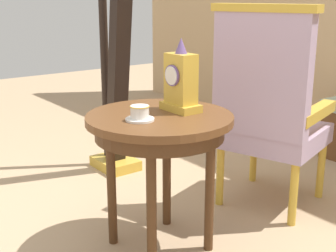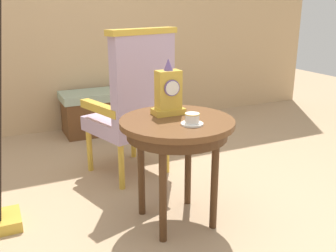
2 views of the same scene
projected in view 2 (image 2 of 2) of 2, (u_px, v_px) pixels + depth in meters
ground_plane at (165, 226)px, 2.35m from camera, size 10.00×10.00×0.00m
side_table at (177, 133)px, 2.24m from camera, size 0.67×0.67×0.66m
teacup_left at (192, 119)px, 2.11m from camera, size 0.13×0.13×0.07m
mantel_clock at (168, 92)px, 2.28m from camera, size 0.19×0.11×0.34m
armchair at (134, 103)px, 2.87m from camera, size 0.67×0.67×1.14m
window_bench at (109, 110)px, 4.06m from camera, size 0.98×0.40×0.44m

